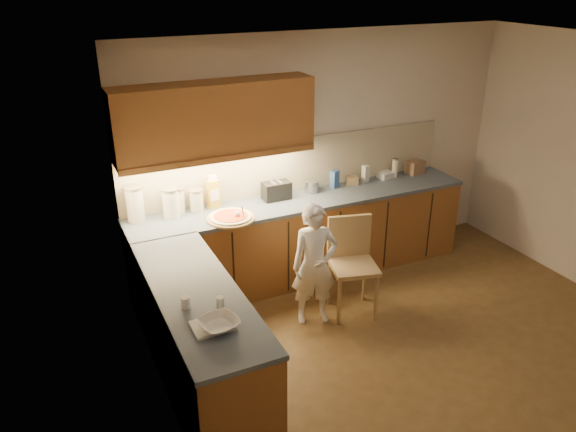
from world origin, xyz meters
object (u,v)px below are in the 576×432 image
object	(u,v)px
child	(315,265)
oil_jug	(213,193)
toaster	(276,191)
wooden_chair	(352,258)
pizza_on_board	(231,217)

from	to	relation	value
child	oil_jug	world-z (taller)	oil_jug
oil_jug	toaster	distance (m)	0.68
oil_jug	toaster	xyz separation A→B (m)	(0.67, -0.07, -0.06)
child	oil_jug	xyz separation A→B (m)	(-0.64, 1.01, 0.47)
wooden_chair	pizza_on_board	bearing A→B (deg)	163.07
child	toaster	distance (m)	1.03
pizza_on_board	wooden_chair	bearing A→B (deg)	-31.70
child	oil_jug	size ratio (longest dim) A/B	3.49
wooden_chair	oil_jug	distance (m)	1.54
oil_jug	pizza_on_board	bearing A→B (deg)	-81.44
child	wooden_chair	world-z (taller)	child
oil_jug	wooden_chair	bearing A→B (deg)	-42.69
oil_jug	toaster	world-z (taller)	oil_jug
pizza_on_board	child	xyz separation A→B (m)	(0.58, -0.66, -0.34)
pizza_on_board	toaster	size ratio (longest dim) A/B	1.60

